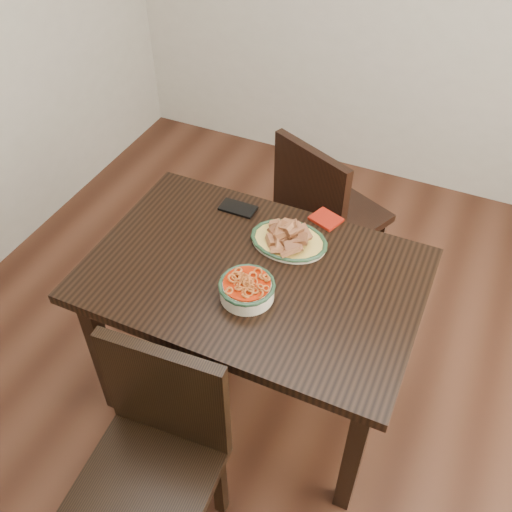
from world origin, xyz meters
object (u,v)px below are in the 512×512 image
at_px(chair_near, 156,450).
at_px(noodle_bowl, 247,287).
at_px(chair_far, 323,212).
at_px(fish_plate, 289,234).
at_px(smartphone, 238,208).
at_px(dining_table, 254,290).

height_order(chair_near, noodle_bowl, chair_near).
bearing_deg(chair_far, chair_near, 110.86).
bearing_deg(fish_plate, noodle_bowl, -95.42).
xyz_separation_m(chair_near, fish_plate, (0.11, 0.83, 0.30)).
height_order(chair_far, smartphone, chair_far).
bearing_deg(smartphone, chair_far, 60.37).
bearing_deg(smartphone, dining_table, -55.62).
relative_size(chair_near, smartphone, 6.08).
relative_size(dining_table, fish_plate, 4.15).
bearing_deg(dining_table, smartphone, 124.81).
distance_m(fish_plate, smartphone, 0.29).
distance_m(chair_near, smartphone, 0.98).
height_order(chair_near, fish_plate, chair_near).
xyz_separation_m(chair_far, smartphone, (-0.24, -0.42, 0.26)).
relative_size(chair_far, fish_plate, 3.07).
height_order(dining_table, chair_near, chair_near).
bearing_deg(smartphone, fish_plate, -21.83).
distance_m(chair_near, noodle_bowl, 0.60).
distance_m(dining_table, smartphone, 0.37).
bearing_deg(fish_plate, chair_far, 92.90).
relative_size(dining_table, smartphone, 8.22).
relative_size(chair_near, noodle_bowl, 4.51).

